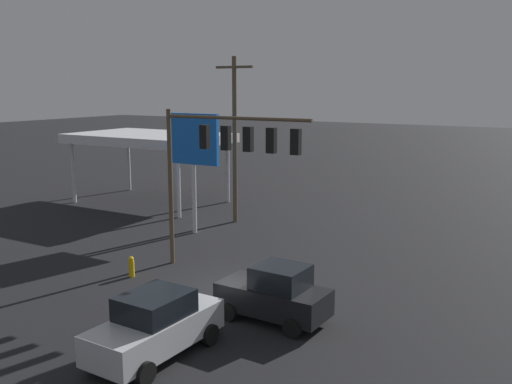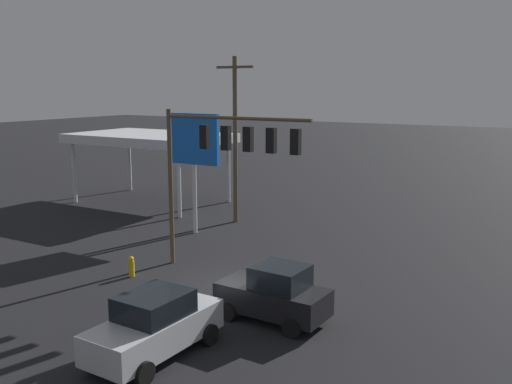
# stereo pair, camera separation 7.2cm
# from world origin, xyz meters

# --- Properties ---
(ground_plane) EXTENTS (200.00, 200.00, 0.00)m
(ground_plane) POSITION_xyz_m (0.00, 0.00, 0.00)
(ground_plane) COLOR black
(traffic_signal_assembly) EXTENTS (6.90, 0.43, 6.90)m
(traffic_signal_assembly) POSITION_xyz_m (1.11, -1.41, 5.28)
(traffic_signal_assembly) COLOR brown
(traffic_signal_assembly) RESTS_ON ground
(utility_pole) EXTENTS (2.40, 0.26, 9.51)m
(utility_pole) POSITION_xyz_m (5.81, -9.51, 5.04)
(utility_pole) COLOR brown
(utility_pole) RESTS_ON ground
(gas_station_canopy) EXTENTS (10.21, 6.68, 4.71)m
(gas_station_canopy) POSITION_xyz_m (13.84, -11.44, 4.36)
(gas_station_canopy) COLOR silver
(gas_station_canopy) RESTS_ON ground
(price_sign) EXTENTS (3.17, 0.27, 6.46)m
(price_sign) POSITION_xyz_m (6.35, -6.24, 4.83)
(price_sign) COLOR silver
(price_sign) RESTS_ON ground
(sedan_far) EXTENTS (2.20, 4.47, 1.93)m
(sedan_far) POSITION_xyz_m (-1.25, 6.00, 0.95)
(sedan_far) COLOR silver
(sedan_far) RESTS_ON ground
(hatchback_crossing) EXTENTS (3.87, 2.08, 1.97)m
(hatchback_crossing) POSITION_xyz_m (-3.05, 1.96, 0.95)
(hatchback_crossing) COLOR black
(hatchback_crossing) RESTS_ON ground
(fire_hydrant) EXTENTS (0.24, 0.24, 0.88)m
(fire_hydrant) POSITION_xyz_m (4.27, 1.01, 0.44)
(fire_hydrant) COLOR gold
(fire_hydrant) RESTS_ON ground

